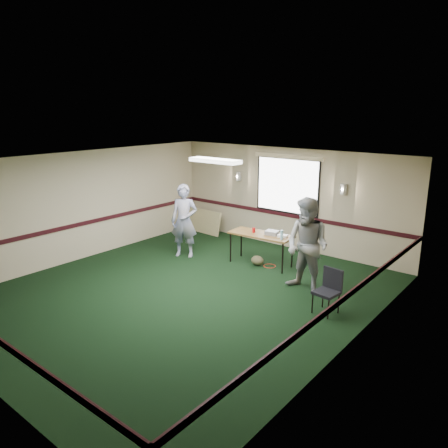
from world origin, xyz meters
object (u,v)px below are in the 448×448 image
Objects in this scene: person_left at (184,221)px; person_right at (307,246)px; projector at (272,233)px; conference_chair at (329,287)px; folding_table at (261,236)px.

person_right is at bearing -28.08° from person_left.
projector is at bearing -6.72° from person_left.
conference_chair is 0.42× the size of person_right.
person_right reaches higher than conference_chair.
projector is at bearing 17.96° from folding_table.
person_right is at bearing -41.10° from projector.
conference_chair is at bearing -42.92° from projector.
person_left is 3.52m from person_right.
person_right is at bearing 150.78° from conference_chair.
projector is 0.16× the size of person_left.
projector reaches higher than conference_chair.
projector is 2.28m from person_left.
folding_table is 0.81× the size of person_right.
person_left is (-4.31, 0.61, 0.44)m from conference_chair.
folding_table is 1.91× the size of conference_chair.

